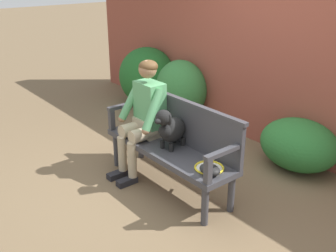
% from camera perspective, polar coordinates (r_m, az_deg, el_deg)
% --- Properties ---
extents(ground_plane, '(40.00, 40.00, 0.00)m').
position_cam_1_polar(ground_plane, '(4.50, 0.00, -8.51)').
color(ground_plane, brown).
extents(brick_garden_fence, '(8.00, 0.30, 2.04)m').
position_cam_1_polar(brick_garden_fence, '(5.39, 15.64, 7.73)').
color(brick_garden_fence, brown).
rests_on(brick_garden_fence, ground).
extents(hedge_bush_far_right, '(0.96, 0.80, 0.61)m').
position_cam_1_polar(hedge_bush_far_right, '(4.99, 18.23, -2.54)').
color(hedge_bush_far_right, '#286B2D').
rests_on(hedge_bush_far_right, ground).
extents(hedge_bush_far_left, '(0.89, 0.73, 0.93)m').
position_cam_1_polar(hedge_bush_far_left, '(6.26, 1.87, 5.25)').
color(hedge_bush_far_left, '#337538').
rests_on(hedge_bush_far_left, ground).
extents(hedge_bush_mid_right, '(1.07, 0.92, 1.00)m').
position_cam_1_polar(hedge_bush_mid_right, '(6.86, -2.95, 7.07)').
color(hedge_bush_mid_right, '#1E5B23').
rests_on(hedge_bush_mid_right, ground).
extents(garden_bench, '(1.70, 0.48, 0.47)m').
position_cam_1_polar(garden_bench, '(4.30, 0.00, -3.86)').
color(garden_bench, '#38383D').
rests_on(garden_bench, ground).
extents(bench_backrest, '(1.74, 0.06, 0.50)m').
position_cam_1_polar(bench_backrest, '(4.30, 2.17, 0.72)').
color(bench_backrest, '#38383D').
rests_on(bench_backrest, garden_bench).
extents(bench_armrest_left_end, '(0.06, 0.48, 0.28)m').
position_cam_1_polar(bench_armrest_left_end, '(4.76, -6.96, 2.07)').
color(bench_armrest_left_end, '#38383D').
rests_on(bench_armrest_left_end, garden_bench).
extents(bench_armrest_right_end, '(0.06, 0.48, 0.28)m').
position_cam_1_polar(bench_armrest_right_end, '(3.60, 7.09, -4.87)').
color(bench_armrest_right_end, '#38383D').
rests_on(bench_armrest_right_end, garden_bench).
extents(person_seated, '(0.56, 0.64, 1.34)m').
position_cam_1_polar(person_seated, '(4.47, -3.44, 1.76)').
color(person_seated, black).
rests_on(person_seated, ground).
extents(dog_on_bench, '(0.28, 0.46, 0.46)m').
position_cam_1_polar(dog_on_bench, '(4.18, 0.34, -0.28)').
color(dog_on_bench, black).
rests_on(dog_on_bench, garden_bench).
extents(tennis_racket, '(0.44, 0.55, 0.03)m').
position_cam_1_polar(tennis_racket, '(3.90, 6.00, -5.77)').
color(tennis_racket, yellow).
rests_on(tennis_racket, garden_bench).
extents(baseball_glove, '(0.22, 0.18, 0.09)m').
position_cam_1_polar(baseball_glove, '(3.77, 6.01, -6.22)').
color(baseball_glove, black).
rests_on(baseball_glove, garden_bench).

